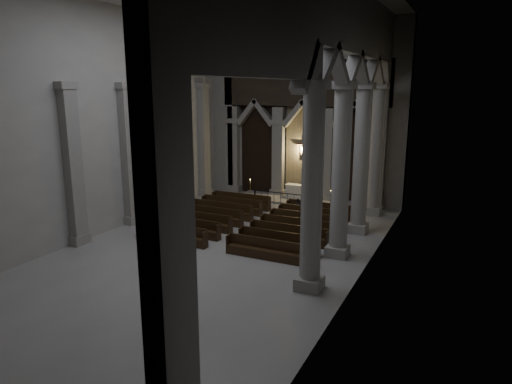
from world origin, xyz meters
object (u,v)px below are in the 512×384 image
altar (298,191)px  altar_rail (287,198)px  candle_stand_left (250,194)px  candle_stand_right (330,204)px  pews (252,223)px  worshipper (298,207)px

altar → altar_rail: 2.13m
altar → candle_stand_left: 3.40m
altar → altar_rail: (0.01, -2.13, 0.01)m
altar_rail → candle_stand_left: bearing=165.4°
candle_stand_right → pews: (-2.78, -5.86, -0.05)m
candle_stand_left → pews: bearing=-62.8°
pews → worshipper: worshipper is taller
altar_rail → candle_stand_right: (2.78, 0.56, -0.28)m
candle_stand_left → candle_stand_right: candle_stand_left is taller
altar → candle_stand_left: size_ratio=1.26×
altar_rail → pews: (0.00, -5.30, -0.33)m
altar_rail → candle_stand_right: candle_stand_right is taller
altar → candle_stand_right: size_ratio=1.44×
pews → altar_rail: bearing=90.0°
worshipper → candle_stand_left: bearing=152.3°
altar_rail → pews: bearing=-90.0°
candle_stand_left → altar: bearing=22.6°
altar_rail → candle_stand_left: 3.26m
altar_rail → pews: 5.31m
candle_stand_right → candle_stand_left: bearing=177.5°
candle_stand_right → pews: size_ratio=0.13×
altar → candle_stand_left: candle_stand_left is taller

